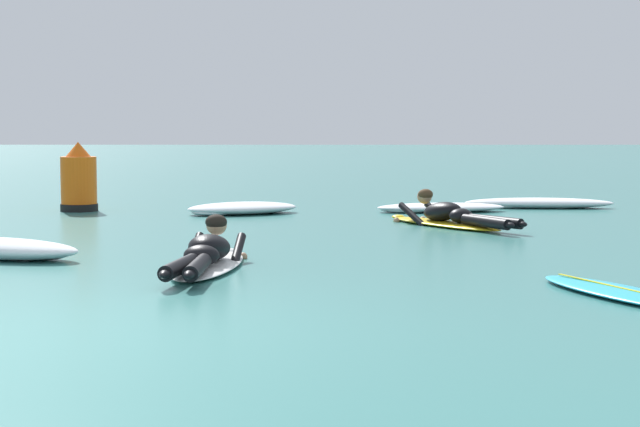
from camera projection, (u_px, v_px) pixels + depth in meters
ground_plane at (220, 210)px, 16.93m from camera, size 120.00×120.00×0.00m
surfer_near at (210, 256)px, 9.85m from camera, size 0.76×2.62×0.54m
surfer_far at (453, 217)px, 14.07m from camera, size 1.74×2.53×0.55m
drifting_surfboard at (628, 293)px, 8.26m from camera, size 1.25×2.08×0.16m
whitewater_front at (543, 203)px, 17.29m from camera, size 2.52×0.79×0.17m
whitewater_mid_left at (444, 208)px, 16.53m from camera, size 2.16×1.02×0.15m
whitewater_mid_right at (246, 208)px, 16.17m from camera, size 2.01×1.59×0.19m
channel_marker_buoy at (82, 183)px, 16.67m from camera, size 0.60×0.60×1.12m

